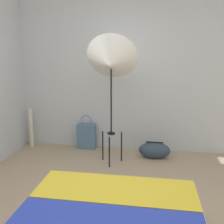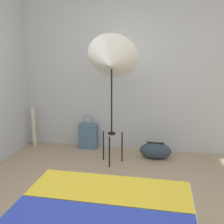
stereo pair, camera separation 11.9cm
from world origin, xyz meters
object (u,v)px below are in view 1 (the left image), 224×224
Objects in this scene: photo_umbrella at (111,62)px; tote_bag at (87,136)px; paper_roll at (31,128)px; duffel_bag at (154,150)px.

tote_bag is (-0.51, 0.52, -1.27)m from photo_umbrella.
photo_umbrella is at bearing -17.56° from paper_roll.
paper_roll is (-1.50, 0.47, -1.16)m from photo_umbrella.
paper_roll is (-2.14, 0.19, 0.21)m from duffel_bag.
photo_umbrella is 1.95m from paper_roll.
paper_roll is at bearing 162.44° from photo_umbrella.
photo_umbrella is at bearing -45.37° from tote_bag.
tote_bag is at bearing 134.63° from photo_umbrella.
duffel_bag is at bearing -11.61° from tote_bag.
photo_umbrella is 1.54m from duffel_bag.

